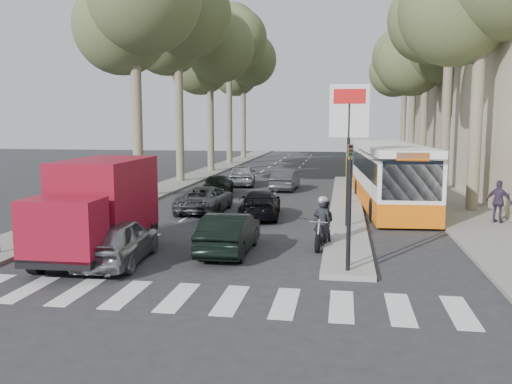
% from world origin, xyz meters
% --- Properties ---
extents(ground, '(120.00, 120.00, 0.00)m').
position_xyz_m(ground, '(0.00, 0.00, 0.00)').
color(ground, '#28282B').
rests_on(ground, ground).
extents(sidewalk_right, '(3.20, 70.00, 0.12)m').
position_xyz_m(sidewalk_right, '(8.60, 25.00, 0.06)').
color(sidewalk_right, gray).
rests_on(sidewalk_right, ground).
extents(median_left, '(2.40, 64.00, 0.12)m').
position_xyz_m(median_left, '(-8.00, 28.00, 0.06)').
color(median_left, gray).
rests_on(median_left, ground).
extents(traffic_island, '(1.50, 26.00, 0.16)m').
position_xyz_m(traffic_island, '(3.25, 11.00, 0.08)').
color(traffic_island, gray).
rests_on(traffic_island, ground).
extents(building_far, '(11.00, 20.00, 16.00)m').
position_xyz_m(building_far, '(15.50, 34.00, 8.00)').
color(building_far, '#B7A88E').
rests_on(building_far, ground).
extents(billboard, '(1.50, 12.10, 5.60)m').
position_xyz_m(billboard, '(3.25, 5.00, 3.70)').
color(billboard, yellow).
rests_on(billboard, ground).
extents(traffic_light_island, '(0.16, 0.41, 3.60)m').
position_xyz_m(traffic_light_island, '(3.25, -1.50, 2.49)').
color(traffic_light_island, black).
rests_on(traffic_light_island, ground).
extents(tree_l_a, '(7.40, 7.20, 14.10)m').
position_xyz_m(tree_l_a, '(-7.87, 12.11, 10.38)').
color(tree_l_a, '#6B604C').
rests_on(tree_l_a, ground).
extents(tree_l_b, '(7.40, 7.20, 14.88)m').
position_xyz_m(tree_l_b, '(-7.97, 20.11, 11.07)').
color(tree_l_b, '#6B604C').
rests_on(tree_l_b, ground).
extents(tree_l_c, '(7.40, 7.20, 13.71)m').
position_xyz_m(tree_l_c, '(-7.77, 28.11, 10.04)').
color(tree_l_c, '#6B604C').
rests_on(tree_l_c, ground).
extents(tree_l_d, '(7.40, 7.20, 15.66)m').
position_xyz_m(tree_l_d, '(-7.87, 36.11, 11.76)').
color(tree_l_d, '#6B604C').
rests_on(tree_l_d, ground).
extents(tree_l_e, '(7.40, 7.20, 14.49)m').
position_xyz_m(tree_l_e, '(-7.97, 44.11, 10.73)').
color(tree_l_e, '#6B604C').
rests_on(tree_l_e, ground).
extents(tree_r_c, '(7.40, 7.20, 13.32)m').
position_xyz_m(tree_r_c, '(9.03, 26.11, 9.69)').
color(tree_r_c, '#6B604C').
rests_on(tree_r_c, ground).
extents(tree_r_d, '(7.40, 7.20, 14.88)m').
position_xyz_m(tree_r_d, '(9.13, 34.11, 11.07)').
color(tree_r_d, '#6B604C').
rests_on(tree_r_d, ground).
extents(tree_r_e, '(7.40, 7.20, 14.10)m').
position_xyz_m(tree_r_e, '(9.23, 42.11, 10.38)').
color(tree_r_e, '#6B604C').
rests_on(tree_r_e, ground).
extents(silver_hatchback, '(2.00, 4.26, 1.41)m').
position_xyz_m(silver_hatchback, '(-3.50, -1.28, 0.71)').
color(silver_hatchback, '#9C9FA3').
rests_on(silver_hatchback, ground).
extents(dark_hatchback, '(1.41, 3.97, 1.31)m').
position_xyz_m(dark_hatchback, '(-0.50, 0.57, 0.65)').
color(dark_hatchback, black).
rests_on(dark_hatchback, ground).
extents(queue_car_a, '(2.07, 4.43, 1.23)m').
position_xyz_m(queue_car_a, '(-3.28, 8.18, 0.61)').
color(queue_car_a, '#43464A').
rests_on(queue_car_a, ground).
extents(queue_car_b, '(2.07, 4.33, 1.22)m').
position_xyz_m(queue_car_b, '(-0.50, 7.09, 0.61)').
color(queue_car_b, black).
rests_on(queue_car_b, ground).
extents(queue_car_c, '(2.19, 4.34, 1.42)m').
position_xyz_m(queue_car_c, '(-3.50, 18.73, 0.71)').
color(queue_car_c, '#AEB1B6').
rests_on(queue_car_c, ground).
extents(queue_car_d, '(1.52, 3.89, 1.26)m').
position_xyz_m(queue_car_d, '(-0.44, 16.84, 0.63)').
color(queue_car_d, '#44454A').
rests_on(queue_car_d, ground).
extents(queue_car_e, '(2.18, 4.22, 1.17)m').
position_xyz_m(queue_car_e, '(-4.00, 13.84, 0.58)').
color(queue_car_e, black).
rests_on(queue_car_e, ground).
extents(red_truck, '(2.33, 5.72, 3.02)m').
position_xyz_m(red_truck, '(-4.38, -0.57, 1.59)').
color(red_truck, black).
rests_on(red_truck, ground).
extents(city_bus, '(3.32, 12.00, 3.13)m').
position_xyz_m(city_bus, '(5.30, 10.96, 1.65)').
color(city_bus, orange).
rests_on(city_bus, ground).
extents(motorcycle, '(0.82, 2.05, 1.75)m').
position_xyz_m(motorcycle, '(2.43, 1.95, 0.79)').
color(motorcycle, black).
rests_on(motorcycle, ground).
extents(pedestrian_near, '(1.11, 0.99, 1.73)m').
position_xyz_m(pedestrian_near, '(9.31, 6.79, 0.98)').
color(pedestrian_near, '#41334C').
rests_on(pedestrian_near, sidewalk_right).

